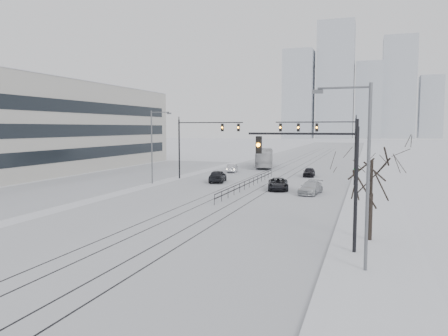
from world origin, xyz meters
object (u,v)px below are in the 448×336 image
sedan_sb_inner (218,176)px  sedan_sb_outer (232,168)px  sedan_nb_far (309,172)px  sedan_nb_right (311,188)px  box_truck (264,158)px  bare_tree (372,169)px  traffic_mast_near (326,171)px  sedan_nb_front (278,184)px

sedan_sb_inner → sedan_sb_outer: (-1.91, 12.40, -0.15)m
sedan_sb_inner → sedan_nb_far: (10.19, 10.14, -0.14)m
sedan_nb_right → box_truck: (-11.54, 28.35, 0.96)m
bare_tree → sedan_sb_outer: 42.38m
sedan_sb_outer → sedan_nb_far: 12.31m
sedan_sb_inner → sedan_nb_right: bearing=143.5°
traffic_mast_near → sedan_sb_outer: traffic_mast_near is taller
sedan_nb_right → sedan_sb_outer: bearing=135.1°
sedan_nb_front → sedan_nb_right: (3.82, -1.91, -0.00)m
sedan_nb_front → sedan_nb_far: (1.53, 14.54, -0.02)m
sedan_nb_right → traffic_mast_near: bearing=-73.3°
sedan_sb_outer → bare_tree: bearing=109.2°
sedan_sb_inner → sedan_sb_outer: bearing=-91.0°
sedan_nb_front → box_truck: (-7.72, 26.44, 0.96)m
sedan_sb_inner → bare_tree: bearing=116.9°
sedan_nb_far → sedan_nb_front: bearing=-98.1°
bare_tree → sedan_sb_inner: bare_tree is taller
bare_tree → sedan_sb_outer: bearing=118.7°
sedan_sb_outer → sedan_nb_right: bearing=118.2°
bare_tree → sedan_nb_far: 35.93m
sedan_sb_outer → sedan_nb_right: (14.39, -18.71, 0.02)m
bare_tree → sedan_nb_right: 19.62m
sedan_sb_inner → sedan_nb_far: size_ratio=1.22×
sedan_nb_front → sedan_nb_far: bearing=72.3°
traffic_mast_near → box_truck: (-14.98, 49.68, -2.94)m
sedan_nb_right → box_truck: box_truck is taller
sedan_nb_right → sedan_nb_front: bearing=161.0°
sedan_sb_inner → sedan_nb_front: sedan_sb_inner is taller
sedan_sb_outer → traffic_mast_near: bearing=104.6°
box_truck → sedan_nb_right: bearing=100.5°
sedan_nb_front → sedan_nb_right: size_ratio=1.05×
sedan_sb_inner → sedan_nb_front: bearing=143.3°
bare_tree → sedan_sb_inner: size_ratio=1.33×
sedan_sb_outer → sedan_nb_far: bearing=160.0°
sedan_sb_outer → sedan_nb_front: sedan_nb_front is taller
sedan_sb_outer → box_truck: box_truck is taller
sedan_sb_inner → sedan_nb_right: 13.98m
sedan_nb_front → box_truck: box_truck is taller
traffic_mast_near → sedan_nb_far: (-5.73, 37.78, -3.92)m
traffic_mast_near → box_truck: size_ratio=0.60×
bare_tree → sedan_sb_outer: bare_tree is taller
traffic_mast_near → sedan_nb_far: traffic_mast_near is taller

